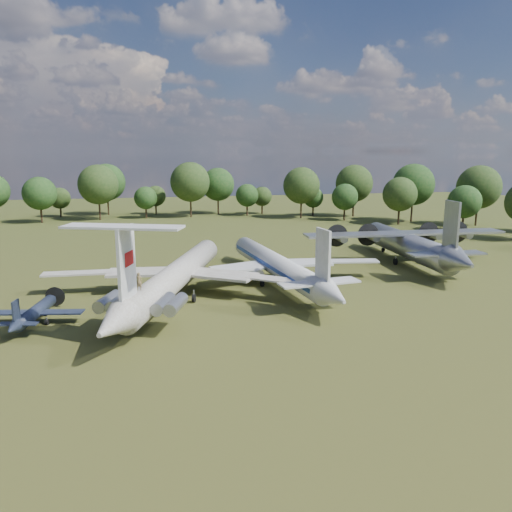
{
  "coord_description": "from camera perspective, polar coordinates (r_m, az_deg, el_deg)",
  "views": [
    {
      "loc": [
        -2.32,
        -64.48,
        18.97
      ],
      "look_at": [
        11.52,
        0.46,
        5.0
      ],
      "focal_mm": 35.0,
      "sensor_mm": 36.0,
      "label": 1
    }
  ],
  "objects": [
    {
      "name": "il62_airliner",
      "position": [
        66.4,
        -9.06,
        -2.76
      ],
      "size": [
        51.09,
        57.75,
        4.71
      ],
      "primitive_type": null,
      "rotation": [
        0.0,
        0.0,
        -0.35
      ],
      "color": "silver",
      "rests_on": "ground"
    },
    {
      "name": "person_on_il62",
      "position": [
        53.51,
        -13.25,
        -2.83
      ],
      "size": [
        0.8,
        0.63,
        1.92
      ],
      "primitive_type": "imported",
      "rotation": [
        0.0,
        0.0,
        2.87
      ],
      "color": "olive",
      "rests_on": "il62_airliner"
    },
    {
      "name": "tu104_jet",
      "position": [
        72.76,
        2.35,
        -1.48
      ],
      "size": [
        37.25,
        46.75,
        4.33
      ],
      "primitive_type": null,
      "rotation": [
        0.0,
        0.0,
        0.12
      ],
      "color": "silver",
      "rests_on": "ground"
    },
    {
      "name": "an12_transport",
      "position": [
        89.74,
        16.88,
        0.86
      ],
      "size": [
        37.09,
        41.09,
        5.22
      ],
      "primitive_type": null,
      "rotation": [
        0.0,
        0.0,
        -0.04
      ],
      "color": "#AAADB2",
      "rests_on": "ground"
    },
    {
      "name": "small_prop_west",
      "position": [
        61.25,
        -23.91,
        -6.2
      ],
      "size": [
        12.62,
        15.66,
        2.06
      ],
      "primitive_type": null,
      "rotation": [
        0.0,
        0.0,
        -0.18
      ],
      "color": "black",
      "rests_on": "ground"
    },
    {
      "name": "ground",
      "position": [
        67.25,
        -9.6,
        -4.67
      ],
      "size": [
        300.0,
        300.0,
        0.0
      ],
      "primitive_type": "plane",
      "color": "#284015",
      "rests_on": "ground"
    }
  ]
}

